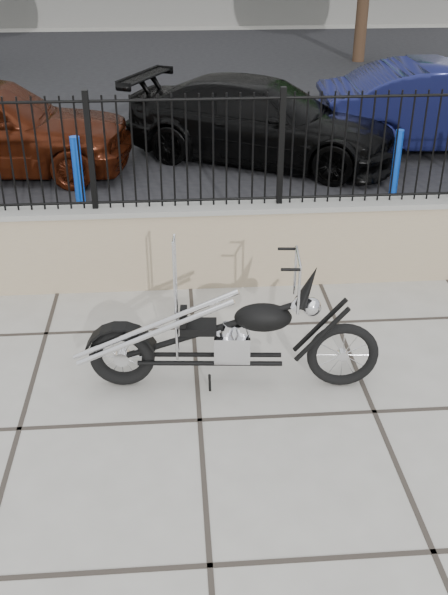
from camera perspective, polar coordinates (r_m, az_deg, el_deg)
name	(u,v)px	position (r m, az deg, el deg)	size (l,w,h in m)	color
ground_plane	(200,420)	(5.96, -2.00, -10.03)	(90.00, 90.00, 0.00)	#99968E
parking_lot	(177,91)	(17.54, -3.90, 16.52)	(30.00, 30.00, 0.00)	black
retaining_wall	(189,245)	(7.85, -2.87, 4.29)	(14.00, 0.36, 0.96)	gray
iron_fence	(187,152)	(7.46, -3.08, 11.85)	(14.00, 0.08, 1.20)	black
chopper_motorcycle	(227,314)	(5.96, 0.22, -1.39)	(2.45, 0.43, 1.47)	black
car_black	(262,121)	(12.15, 3.10, 14.26)	(1.90, 4.68, 1.36)	black
bollard_a	(78,177)	(9.94, -11.84, 9.64)	(0.14, 0.14, 1.13)	#0C30B4
bollard_b	(396,162)	(10.90, 13.94, 10.70)	(0.12, 0.12, 0.98)	#0B42A6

